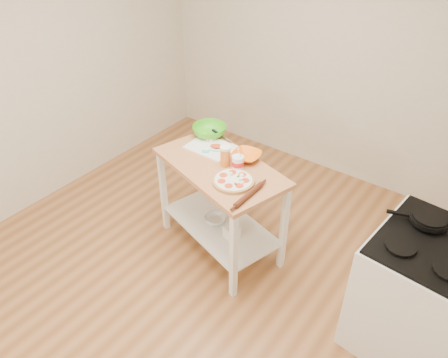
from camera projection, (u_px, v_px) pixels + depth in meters
room_shell at (185, 141)px, 3.01m from camera, size 4.04×4.54×2.74m
prep_island at (220, 190)px, 3.72m from camera, size 1.27×0.91×0.90m
gas_stove at (417, 292)px, 3.04m from camera, size 0.76×0.87×1.11m
skillet at (428, 219)px, 2.91m from camera, size 0.39×0.25×0.03m
pizza at (234, 180)px, 3.37m from camera, size 0.33×0.33×0.05m
cutting_board at (211, 147)px, 3.80m from camera, size 0.40×0.30×0.04m
spatula at (210, 151)px, 3.72m from camera, size 0.14×0.11×0.01m
knife at (219, 134)px, 3.96m from camera, size 0.27×0.09×0.01m
orange_bowl at (246, 156)px, 3.64m from camera, size 0.27×0.27×0.06m
green_bowl at (209, 131)px, 3.95m from camera, size 0.32×0.32×0.10m
beer_pint at (225, 156)px, 3.53m from camera, size 0.09×0.09×0.17m
yogurt_tub at (238, 163)px, 3.49m from camera, size 0.10×0.10×0.21m
rolling_pin at (249, 195)px, 3.22m from camera, size 0.04×0.34×0.04m
shelf_glass_bowl at (215, 219)px, 3.96m from camera, size 0.22×0.22×0.06m
shelf_bin at (232, 232)px, 3.77m from camera, size 0.14×0.14×0.11m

